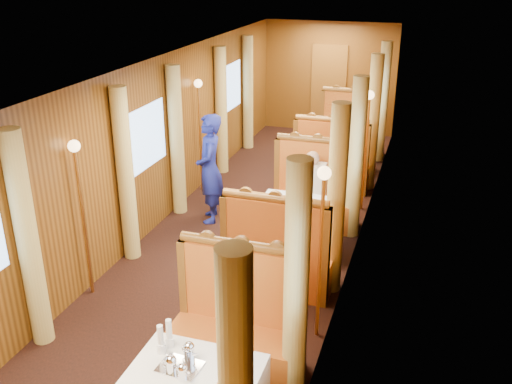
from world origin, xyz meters
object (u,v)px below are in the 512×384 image
at_px(banquette_far_fwd, 331,166).
at_px(teapot_back, 189,353).
at_px(teapot_left, 171,366).
at_px(steward, 210,169).
at_px(banquette_mid_aft, 313,197).
at_px(tea_tray, 180,367).
at_px(banquette_far_aft, 349,134).
at_px(passenger, 311,182).
at_px(banquette_near_aft, 238,330).
at_px(table_mid, 297,228).
at_px(table_far, 341,151).
at_px(banquette_mid_fwd, 278,260).
at_px(rose_vase_mid, 299,190).
at_px(teapot_right, 183,373).
at_px(rose_vase_far, 341,123).

distance_m(banquette_far_fwd, teapot_back, 5.90).
bearing_deg(teapot_left, steward, 112.31).
distance_m(banquette_mid_aft, tea_tray, 4.55).
xyz_separation_m(banquette_far_aft, passenger, (-0.00, -3.71, 0.32)).
distance_m(banquette_near_aft, table_mid, 2.49).
relative_size(banquette_near_aft, banquette_far_aft, 1.00).
bearing_deg(table_far, table_mid, -90.00).
xyz_separation_m(table_far, passenger, (-0.00, -2.70, 0.37)).
relative_size(table_mid, teapot_back, 6.75).
height_order(banquette_mid_fwd, table_far, banquette_mid_fwd).
distance_m(rose_vase_mid, steward, 1.67).
relative_size(banquette_far_aft, passenger, 1.76).
relative_size(tea_tray, passenger, 0.45).
xyz_separation_m(teapot_back, rose_vase_mid, (0.10, 3.41, 0.11)).
xyz_separation_m(tea_tray, rose_vase_mid, (0.13, 3.53, 0.17)).
bearing_deg(teapot_right, steward, 125.97).
xyz_separation_m(table_far, tea_tray, (-0.13, -7.02, 0.38)).
height_order(table_mid, passenger, passenger).
bearing_deg(rose_vase_far, banquette_near_aft, -89.67).
distance_m(teapot_right, teapot_back, 0.24).
bearing_deg(rose_vase_far, banquette_mid_aft, -89.19).
relative_size(banquette_far_fwd, tea_tray, 3.94).
height_order(banquette_far_aft, rose_vase_far, banquette_far_aft).
bearing_deg(steward, rose_vase_mid, 47.52).
bearing_deg(teapot_back, teapot_left, -88.28).
relative_size(banquette_near_aft, teapot_right, 9.97).
distance_m(banquette_near_aft, banquette_far_fwd, 4.97).
height_order(banquette_far_fwd, steward, steward).
relative_size(tea_tray, teapot_left, 2.18).
relative_size(teapot_right, rose_vase_far, 0.37).
bearing_deg(teapot_left, banquette_mid_fwd, 90.78).
relative_size(teapot_back, steward, 0.09).
height_order(table_mid, banquette_far_aft, banquette_far_aft).
bearing_deg(rose_vase_mid, banquette_far_aft, 90.11).
height_order(teapot_back, rose_vase_mid, rose_vase_mid).
xyz_separation_m(banquette_near_aft, rose_vase_mid, (0.01, 2.49, 0.50)).
bearing_deg(passenger, rose_vase_far, 90.74).
bearing_deg(steward, teapot_left, -2.26).
distance_m(banquette_mid_fwd, banquette_mid_aft, 2.03).
xyz_separation_m(teapot_left, rose_vase_far, (0.13, 7.08, 0.11)).
distance_m(table_far, teapot_right, 7.15).
bearing_deg(table_far, teapot_left, -91.31).
bearing_deg(table_far, steward, -118.20).
xyz_separation_m(banquette_near_aft, steward, (-1.53, 3.12, 0.42)).
distance_m(table_mid, banquette_mid_fwd, 1.02).
bearing_deg(teapot_left, banquette_far_aft, 93.22).
relative_size(banquette_near_aft, rose_vase_far, 3.72).
distance_m(table_far, rose_vase_far, 0.55).
relative_size(teapot_right, rose_vase_mid, 0.37).
bearing_deg(passenger, banquette_near_aft, -90.00).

